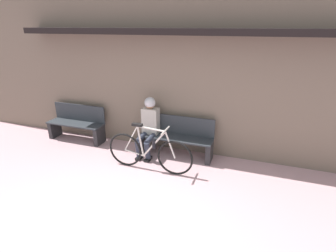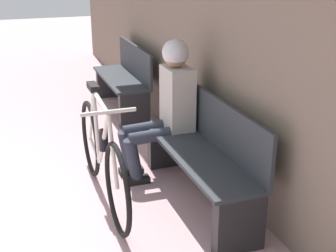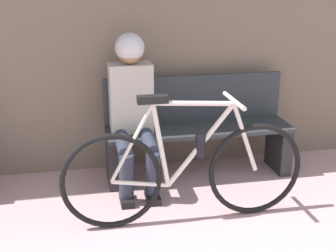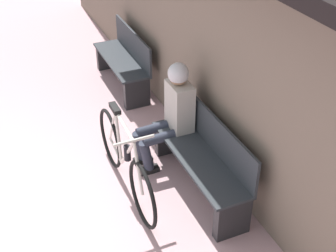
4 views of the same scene
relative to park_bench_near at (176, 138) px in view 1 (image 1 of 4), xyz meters
name	(u,v)px [view 1 (image 1 of 4)]	position (x,y,z in m)	size (l,w,h in m)	color
ground_plane	(104,241)	(-0.15, -2.60, -0.39)	(24.00, 24.00, 0.00)	#C69EA3
storefront_wall	(175,74)	(-0.15, 0.32, 1.28)	(12.00, 0.56, 3.20)	#756656
park_bench_near	(176,138)	(0.00, 0.00, 0.00)	(1.55, 0.42, 0.84)	#2D3338
bicycle	(149,152)	(-0.29, -0.76, -0.01)	(1.70, 0.40, 0.92)	black
person_seated	(149,123)	(-0.56, -0.11, 0.31)	(0.34, 0.64, 1.23)	#2D3342
park_bench_far	(77,124)	(-2.50, 0.00, -0.01)	(1.39, 0.42, 0.84)	#2D3338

